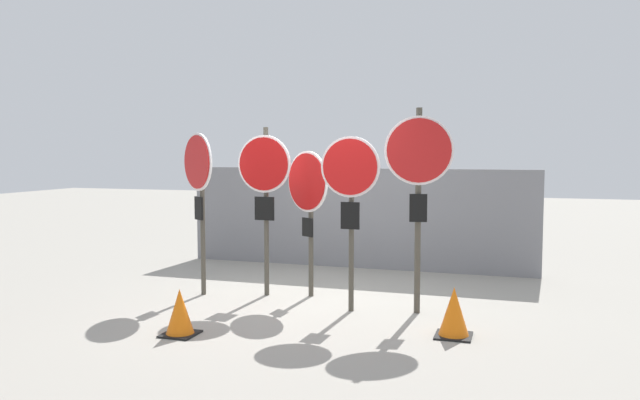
% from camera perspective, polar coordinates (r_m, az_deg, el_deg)
% --- Properties ---
extents(ground_plane, '(40.00, 40.00, 0.00)m').
position_cam_1_polar(ground_plane, '(8.13, -1.17, -9.26)').
color(ground_plane, gray).
extents(fence_back, '(5.85, 0.12, 1.65)m').
position_cam_1_polar(fence_back, '(10.36, 3.32, -1.65)').
color(fence_back, slate).
rests_on(fence_back, ground).
extents(stop_sign_0, '(0.64, 0.46, 2.17)m').
position_cam_1_polar(stop_sign_0, '(8.43, -11.03, 2.06)').
color(stop_sign_0, '#474238').
rests_on(stop_sign_0, ground).
extents(stop_sign_1, '(0.76, 0.14, 2.25)m').
position_cam_1_polar(stop_sign_1, '(8.25, -5.10, 1.96)').
color(stop_sign_1, '#474238').
rests_on(stop_sign_1, ground).
extents(stop_sign_2, '(0.69, 0.45, 1.93)m').
position_cam_1_polar(stop_sign_2, '(8.19, -1.11, 0.69)').
color(stop_sign_2, '#474238').
rests_on(stop_sign_2, ground).
extents(stop_sign_3, '(0.73, 0.13, 2.11)m').
position_cam_1_polar(stop_sign_3, '(7.40, 2.80, 1.39)').
color(stop_sign_3, '#474238').
rests_on(stop_sign_3, ground).
extents(stop_sign_4, '(0.80, 0.20, 2.44)m').
position_cam_1_polar(stop_sign_4, '(7.38, 9.01, 2.66)').
color(stop_sign_4, '#474238').
rests_on(stop_sign_4, ground).
extents(traffic_cone_0, '(0.38, 0.38, 0.53)m').
position_cam_1_polar(traffic_cone_0, '(6.73, 12.14, -10.00)').
color(traffic_cone_0, black).
rests_on(traffic_cone_0, ground).
extents(traffic_cone_1, '(0.35, 0.35, 0.49)m').
position_cam_1_polar(traffic_cone_1, '(6.81, -12.70, -9.99)').
color(traffic_cone_1, black).
rests_on(traffic_cone_1, ground).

